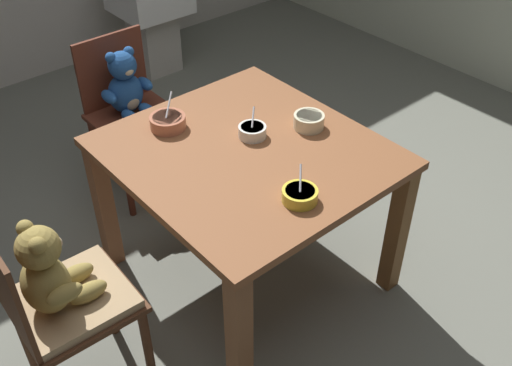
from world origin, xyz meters
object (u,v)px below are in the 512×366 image
sink_basin (150,5)px  dining_table (247,172)px  porridge_bowl_white_center (252,131)px  porridge_bowl_cream_far_center (309,121)px  teddy_chair_near_left (128,98)px  porridge_bowl_terracotta_near_left (168,122)px  porridge_bowl_yellow_near_right (300,195)px  teddy_chair_near_front (56,290)px

sink_basin → dining_table: bearing=-21.8°
porridge_bowl_white_center → porridge_bowl_cream_far_center: bearing=66.0°
teddy_chair_near_left → porridge_bowl_terracotta_near_left: size_ratio=5.52×
dining_table → porridge_bowl_terracotta_near_left: (-0.34, -0.15, 0.14)m
porridge_bowl_yellow_near_right → teddy_chair_near_front: bearing=-111.3°
dining_table → porridge_bowl_yellow_near_right: bearing=-9.3°
porridge_bowl_yellow_near_right → teddy_chair_near_left: bearing=178.2°
porridge_bowl_yellow_near_right → porridge_bowl_white_center: bearing=162.0°
porridge_bowl_cream_far_center → sink_basin: 2.17m
porridge_bowl_terracotta_near_left → dining_table: bearing=23.5°
dining_table → sink_basin: bearing=158.2°
teddy_chair_near_front → teddy_chair_near_left: bearing=50.6°
dining_table → teddy_chair_near_left: 0.94m
porridge_bowl_yellow_near_right → porridge_bowl_cream_far_center: bearing=131.7°
teddy_chair_near_left → porridge_bowl_terracotta_near_left: teddy_chair_near_left is taller
teddy_chair_near_left → porridge_bowl_cream_far_center: 1.05m
porridge_bowl_terracotta_near_left → porridge_bowl_yellow_near_right: size_ratio=1.16×
dining_table → porridge_bowl_terracotta_near_left: porridge_bowl_terracotta_near_left is taller
porridge_bowl_yellow_near_right → sink_basin: (-2.42, 0.88, -0.24)m
porridge_bowl_terracotta_near_left → porridge_bowl_cream_far_center: 0.60m
porridge_bowl_cream_far_center → porridge_bowl_white_center: 0.25m
porridge_bowl_white_center → teddy_chair_near_left: bearing=-173.5°
dining_table → porridge_bowl_white_center: porridge_bowl_white_center is taller
porridge_bowl_cream_far_center → porridge_bowl_white_center: bearing=-114.0°
porridge_bowl_yellow_near_right → porridge_bowl_cream_far_center: porridge_bowl_yellow_near_right is taller
porridge_bowl_cream_far_center → dining_table: bearing=-98.2°
dining_table → porridge_bowl_yellow_near_right: size_ratio=8.11×
porridge_bowl_cream_far_center → teddy_chair_near_front: bearing=-89.7°
dining_table → porridge_bowl_cream_far_center: bearing=81.8°
teddy_chair_near_left → sink_basin: (-1.11, 0.84, -0.05)m
porridge_bowl_yellow_near_right → sink_basin: bearing=160.1°
dining_table → porridge_bowl_terracotta_near_left: bearing=-156.5°
teddy_chair_near_left → porridge_bowl_terracotta_near_left: (0.59, -0.13, 0.19)m
dining_table → teddy_chair_near_left: (-0.94, -0.02, -0.05)m
dining_table → sink_basin: sink_basin is taller
porridge_bowl_terracotta_near_left → porridge_bowl_cream_far_center: size_ratio=1.17×
dining_table → teddy_chair_near_left: size_ratio=1.26×
porridge_bowl_yellow_near_right → porridge_bowl_white_center: size_ratio=1.12×
teddy_chair_near_left → porridge_bowl_white_center: (0.88, 0.10, 0.19)m
porridge_bowl_yellow_near_right → porridge_bowl_terracotta_near_left: bearing=-172.9°
porridge_bowl_terracotta_near_left → porridge_bowl_white_center: (0.29, 0.23, -0.00)m
teddy_chair_near_left → porridge_bowl_yellow_near_right: (1.31, -0.04, 0.19)m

